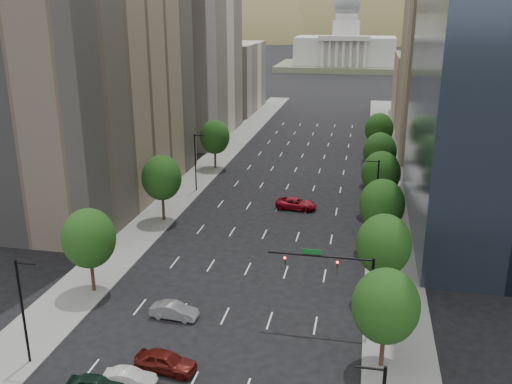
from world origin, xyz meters
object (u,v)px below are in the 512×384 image
Objects in this scene: traffic_signal at (343,275)px; car_maroon at (166,361)px; car_white at (129,378)px; capitol at (345,50)px; car_red_far at (296,204)px; car_silver at (174,311)px.

car_maroon is (-13.00, -8.83, -4.34)m from traffic_signal.
capitol is at bearing -5.28° from car_white.
car_maroon reaches higher than car_red_far.
car_white is 41.77m from car_red_far.
car_white is 9.93m from car_silver.
traffic_signal is 2.27× the size of car_white.
car_maroon is 0.86× the size of car_red_far.
capitol is 221.09m from car_silver.
traffic_signal reaches higher than car_white.
capitol is 14.95× the size of car_white.
capitol is at bearing 4.92° from car_red_far.
car_white is at bearing -176.83° from car_silver.
car_silver reaches higher than car_white.
car_red_far reaches higher than car_silver.
capitol is 228.68m from car_maroon.
car_silver is (-14.97, -1.19, -4.45)m from traffic_signal.
car_maroon is 39.20m from car_red_far.
car_red_far reaches higher than car_white.
car_silver is 32.02m from car_red_far.
capitol is (-10.53, 219.71, 3.40)m from traffic_signal.
traffic_signal is 31.35m from car_red_far.
car_white is at bearing -91.12° from capitol.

